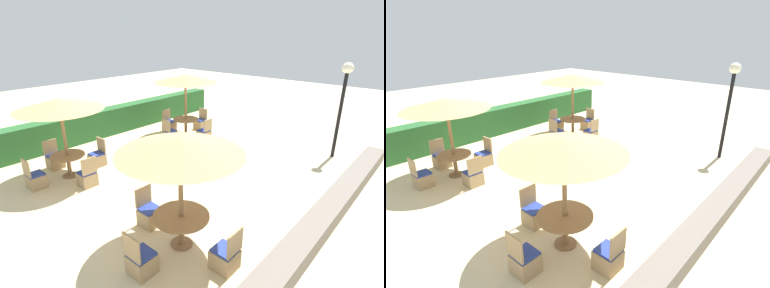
# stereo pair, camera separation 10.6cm
# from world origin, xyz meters

# --- Properties ---
(ground_plane) EXTENTS (40.00, 40.00, 0.00)m
(ground_plane) POSITION_xyz_m (0.00, 0.00, 0.00)
(ground_plane) COLOR beige
(hedge_row) EXTENTS (13.00, 0.70, 1.13)m
(hedge_row) POSITION_xyz_m (0.00, 5.78, 0.57)
(hedge_row) COLOR #28602D
(hedge_row) RESTS_ON ground_plane
(stone_border) EXTENTS (10.00, 0.56, 0.42)m
(stone_border) POSITION_xyz_m (0.00, -3.68, 0.21)
(stone_border) COLOR slate
(stone_border) RESTS_ON ground_plane
(lamp_post) EXTENTS (0.36, 0.36, 3.32)m
(lamp_post) POSITION_xyz_m (4.20, -2.48, 2.35)
(lamp_post) COLOR black
(lamp_post) RESTS_ON ground_plane
(parasol_back_right) EXTENTS (2.63, 2.63, 2.60)m
(parasol_back_right) POSITION_xyz_m (2.47, 3.15, 2.43)
(parasol_back_right) COLOR olive
(parasol_back_right) RESTS_ON ground_plane
(round_table_back_right) EXTENTS (1.10, 1.10, 0.72)m
(round_table_back_right) POSITION_xyz_m (2.47, 3.15, 0.57)
(round_table_back_right) COLOR olive
(round_table_back_right) RESTS_ON ground_plane
(patio_chair_back_right_west) EXTENTS (0.46, 0.46, 0.93)m
(patio_chair_back_right_west) POSITION_xyz_m (1.45, 3.12, 0.26)
(patio_chair_back_right_west) COLOR tan
(patio_chair_back_right_west) RESTS_ON ground_plane
(patio_chair_back_right_south) EXTENTS (0.46, 0.46, 0.93)m
(patio_chair_back_right_south) POSITION_xyz_m (2.44, 2.09, 0.26)
(patio_chair_back_right_south) COLOR tan
(patio_chair_back_right_south) RESTS_ON ground_plane
(patio_chair_back_right_north) EXTENTS (0.46, 0.46, 0.93)m
(patio_chair_back_right_north) POSITION_xyz_m (2.42, 4.12, 0.26)
(patio_chair_back_right_north) COLOR tan
(patio_chair_back_right_north) RESTS_ON ground_plane
(patio_chair_back_right_east) EXTENTS (0.46, 0.46, 0.93)m
(patio_chair_back_right_east) POSITION_xyz_m (3.52, 3.20, 0.26)
(patio_chair_back_right_east) COLOR tan
(patio_chair_back_right_east) RESTS_ON ground_plane
(parasol_front_left) EXTENTS (2.50, 2.50, 2.43)m
(parasol_front_left) POSITION_xyz_m (-2.89, -1.66, 2.26)
(parasol_front_left) COLOR olive
(parasol_front_left) RESTS_ON ground_plane
(round_table_front_left) EXTENTS (1.18, 1.18, 0.73)m
(round_table_front_left) POSITION_xyz_m (-2.89, -1.66, 0.59)
(round_table_front_left) COLOR olive
(round_table_front_left) RESTS_ON ground_plane
(patio_chair_front_left_west) EXTENTS (0.46, 0.46, 0.93)m
(patio_chair_front_left_west) POSITION_xyz_m (-3.97, -1.66, 0.26)
(patio_chair_front_left_west) COLOR tan
(patio_chair_front_left_west) RESTS_ON ground_plane
(patio_chair_front_left_north) EXTENTS (0.46, 0.46, 0.93)m
(patio_chair_front_left_north) POSITION_xyz_m (-2.87, -0.61, 0.26)
(patio_chair_front_left_north) COLOR tan
(patio_chair_front_left_north) RESTS_ON ground_plane
(patio_chair_front_left_south) EXTENTS (0.46, 0.46, 0.93)m
(patio_chair_front_left_south) POSITION_xyz_m (-2.84, -2.76, 0.26)
(patio_chair_front_left_south) COLOR tan
(patio_chair_front_left_south) RESTS_ON ground_plane
(parasol_back_left) EXTENTS (2.52, 2.52, 2.46)m
(parasol_back_left) POSITION_xyz_m (-2.87, 3.17, 2.29)
(parasol_back_left) COLOR olive
(parasol_back_left) RESTS_ON ground_plane
(round_table_back_left) EXTENTS (1.03, 1.03, 0.71)m
(round_table_back_left) POSITION_xyz_m (-2.87, 3.17, 0.55)
(round_table_back_left) COLOR olive
(round_table_back_left) RESTS_ON ground_plane
(patio_chair_back_left_south) EXTENTS (0.46, 0.46, 0.93)m
(patio_chair_back_left_south) POSITION_xyz_m (-2.83, 2.18, 0.26)
(patio_chair_back_left_south) COLOR tan
(patio_chair_back_left_south) RESTS_ON ground_plane
(patio_chair_back_left_west) EXTENTS (0.46, 0.46, 0.93)m
(patio_chair_back_left_west) POSITION_xyz_m (-3.89, 3.18, 0.26)
(patio_chair_back_left_west) COLOR tan
(patio_chair_back_left_west) RESTS_ON ground_plane
(patio_chair_back_left_north) EXTENTS (0.46, 0.46, 0.93)m
(patio_chair_back_left_north) POSITION_xyz_m (-2.89, 4.11, 0.26)
(patio_chair_back_left_north) COLOR tan
(patio_chair_back_left_north) RESTS_ON ground_plane
(patio_chair_back_left_east) EXTENTS (0.46, 0.46, 0.93)m
(patio_chair_back_left_east) POSITION_xyz_m (-1.85, 3.21, 0.26)
(patio_chair_back_left_east) COLOR tan
(patio_chair_back_left_east) RESTS_ON ground_plane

